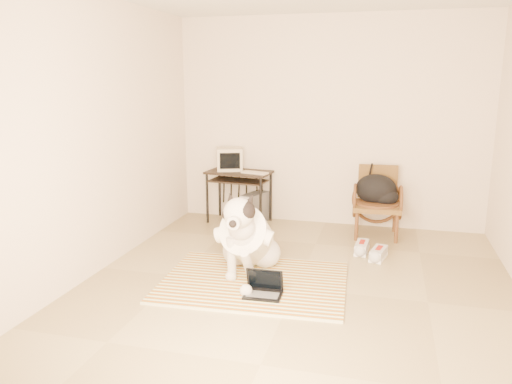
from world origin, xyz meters
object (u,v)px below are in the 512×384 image
at_px(dog, 247,238).
at_px(computer_desk, 239,179).
at_px(crt_monitor, 229,159).
at_px(backpack, 378,190).
at_px(pc_tower, 255,208).
at_px(laptop, 264,289).
at_px(rattan_chair, 377,201).

distance_m(dog, computer_desk, 1.85).
bearing_deg(crt_monitor, backpack, -4.87).
bearing_deg(crt_monitor, pc_tower, -8.33).
height_order(dog, pc_tower, dog).
distance_m(laptop, rattan_chair, 2.33).
xyz_separation_m(crt_monitor, rattan_chair, (1.96, -0.18, -0.42)).
distance_m(dog, backpack, 2.04).
relative_size(laptop, backpack, 0.64).
relative_size(dog, laptop, 3.72).
distance_m(pc_tower, backpack, 1.63).
bearing_deg(rattan_chair, crt_monitor, 174.68).
xyz_separation_m(laptop, pc_tower, (-0.68, 2.25, 0.13)).
relative_size(laptop, crt_monitor, 0.80).
height_order(dog, rattan_chair, dog).
height_order(rattan_chair, backpack, rattan_chair).
height_order(pc_tower, rattan_chair, rattan_chair).
height_order(computer_desk, crt_monitor, crt_monitor).
bearing_deg(dog, backpack, 53.61).
height_order(dog, crt_monitor, crt_monitor).
xyz_separation_m(laptop, crt_monitor, (-1.05, 2.30, 0.77)).
distance_m(laptop, pc_tower, 2.35).
height_order(computer_desk, backpack, backpack).
bearing_deg(backpack, dog, -126.39).
xyz_separation_m(computer_desk, crt_monitor, (-0.15, 0.07, 0.25)).
xyz_separation_m(pc_tower, backpack, (1.59, -0.11, 0.36)).
xyz_separation_m(pc_tower, rattan_chair, (1.59, -0.13, 0.22)).
distance_m(dog, crt_monitor, 2.01).
bearing_deg(rattan_chair, pc_tower, 175.38).
xyz_separation_m(crt_monitor, pc_tower, (0.37, -0.05, -0.64)).
xyz_separation_m(rattan_chair, backpack, (0.00, 0.02, 0.13)).
bearing_deg(laptop, computer_desk, 111.95).
relative_size(dog, backpack, 2.40).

